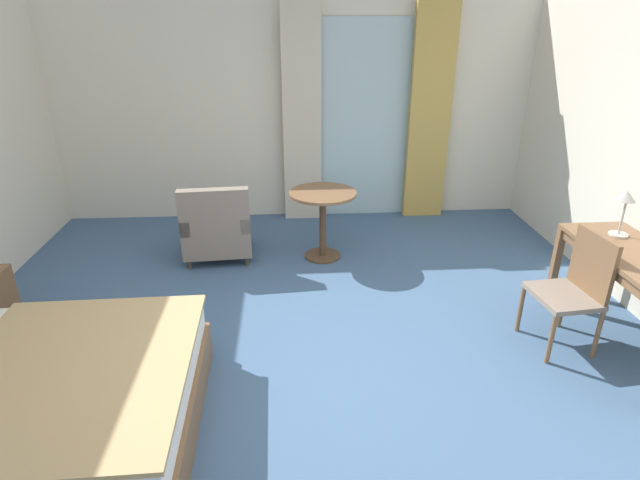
# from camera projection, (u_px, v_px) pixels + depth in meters

# --- Properties ---
(ground) EXTENTS (6.42, 7.06, 0.10)m
(ground) POSITION_uv_depth(u_px,v_px,m) (305.00, 372.00, 3.80)
(ground) COLOR #426084
(wall_back) EXTENTS (6.02, 0.12, 2.71)m
(wall_back) POSITION_uv_depth(u_px,v_px,m) (294.00, 108.00, 6.22)
(wall_back) COLOR silver
(wall_back) RESTS_ON ground
(balcony_glass_door) EXTENTS (1.11, 0.02, 2.39)m
(balcony_glass_door) POSITION_uv_depth(u_px,v_px,m) (365.00, 122.00, 6.27)
(balcony_glass_door) COLOR silver
(balcony_glass_door) RESTS_ON ground
(curtain_panel_left) EXTENTS (0.46, 0.10, 2.55)m
(curtain_panel_left) POSITION_uv_depth(u_px,v_px,m) (302.00, 117.00, 6.10)
(curtain_panel_left) COLOR beige
(curtain_panel_left) RESTS_ON ground
(curtain_panel_right) EXTENTS (0.50, 0.10, 2.55)m
(curtain_panel_right) POSITION_uv_depth(u_px,v_px,m) (430.00, 116.00, 6.19)
(curtain_panel_right) COLOR tan
(curtain_panel_right) RESTS_ON ground
(bed) EXTENTS (2.14, 1.68, 0.96)m
(bed) POSITION_uv_depth(u_px,v_px,m) (9.00, 406.00, 3.02)
(bed) COLOR brown
(bed) RESTS_ON ground
(desk_chair) EXTENTS (0.47, 0.51, 0.93)m
(desk_chair) POSITION_uv_depth(u_px,v_px,m) (575.00, 285.00, 3.86)
(desk_chair) COLOR gray
(desk_chair) RESTS_ON ground
(desk_lamp) EXTENTS (0.17, 0.16, 0.38)m
(desk_lamp) POSITION_uv_depth(u_px,v_px,m) (625.00, 202.00, 3.99)
(desk_lamp) COLOR #B7B2A8
(desk_lamp) RESTS_ON writing_desk
(armchair_by_window) EXTENTS (0.75, 0.77, 0.84)m
(armchair_by_window) POSITION_uv_depth(u_px,v_px,m) (217.00, 228.00, 5.38)
(armchair_by_window) COLOR gray
(armchair_by_window) RESTS_ON ground
(round_cafe_table) EXTENTS (0.70, 0.70, 0.74)m
(round_cafe_table) POSITION_uv_depth(u_px,v_px,m) (323.00, 209.00, 5.30)
(round_cafe_table) COLOR brown
(round_cafe_table) RESTS_ON ground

